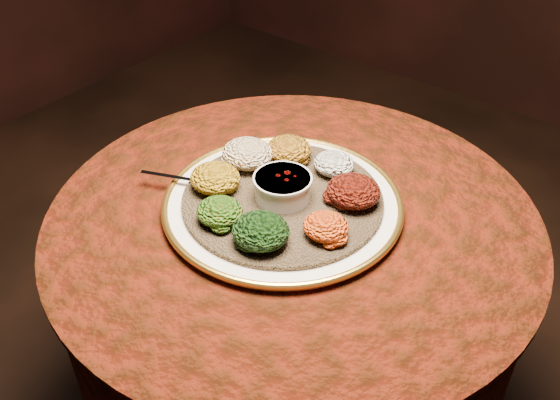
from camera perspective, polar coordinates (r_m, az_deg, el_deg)
The scene contains 13 objects.
table at distance 1.33m, azimuth 1.09°, elevation -7.24°, with size 0.96×0.96×0.73m.
platter at distance 1.22m, azimuth 0.24°, elevation -0.34°, with size 0.59×0.59×0.02m.
injera at distance 1.21m, azimuth 0.24°, elevation 0.07°, with size 0.39×0.39×0.01m, color brown.
stew_bowl at distance 1.19m, azimuth 0.24°, elevation 1.30°, with size 0.11×0.11×0.05m.
spoon at distance 1.25m, azimuth -7.58°, elevation 1.76°, with size 0.15×0.07×0.01m.
portion_ayib at distance 1.27m, azimuth 4.95°, elevation 3.34°, with size 0.08×0.08×0.04m, color white.
portion_kitfo at distance 1.19m, azimuth 6.73°, elevation 0.83°, with size 0.10×0.10×0.05m, color black.
portion_tikil at distance 1.11m, azimuth 4.20°, elevation -2.43°, with size 0.08×0.08×0.04m, color #C07A10.
portion_gomen at distance 1.09m, azimuth -1.77°, elevation -2.85°, with size 0.10×0.10×0.05m, color black.
portion_mixveg at distance 1.14m, azimuth -5.54°, elevation -1.05°, with size 0.09×0.08×0.04m, color #8D3309.
portion_kik at distance 1.22m, azimuth -5.95°, elevation 2.01°, with size 0.10×0.10×0.05m, color #B3850F.
portion_timatim at distance 1.29m, azimuth -2.99°, elevation 4.27°, with size 0.11×0.10×0.05m, color maroon.
portion_shiro at distance 1.30m, azimuth 0.83°, elevation 4.66°, with size 0.10×0.09×0.05m, color #9F6B13.
Camera 1 is at (0.56, -0.75, 1.50)m, focal length 40.00 mm.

